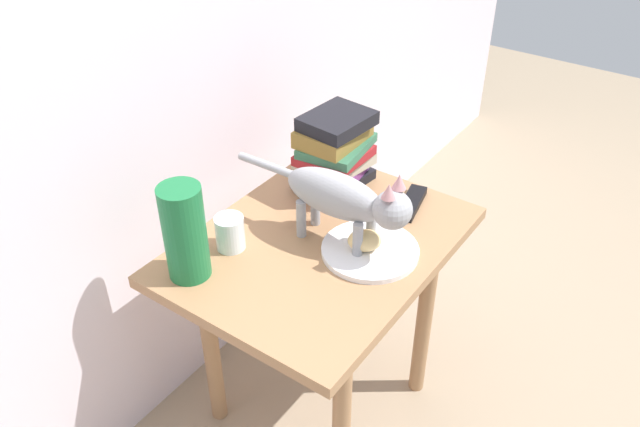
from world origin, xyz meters
name	(u,v)px	position (x,y,z in m)	size (l,w,h in m)	color
ground_plane	(320,399)	(0.00, 0.00, 0.00)	(6.00, 6.00, 0.00)	gray
back_panel	(177,2)	(0.00, 0.40, 1.10)	(4.00, 0.04, 2.20)	silver
side_table	(320,270)	(0.00, 0.00, 0.50)	(0.72, 0.55, 0.59)	#9E724C
plate	(370,250)	(0.03, -0.12, 0.60)	(0.23, 0.23, 0.01)	white
bread_roll	(365,240)	(0.02, -0.11, 0.63)	(0.08, 0.06, 0.05)	#E0BC7A
cat	(345,198)	(0.02, -0.06, 0.73)	(0.09, 0.48, 0.23)	#99999E
book_stack	(334,151)	(0.23, 0.11, 0.70)	(0.22, 0.19, 0.22)	black
green_vase	(185,233)	(-0.27, 0.17, 0.71)	(0.10, 0.10, 0.23)	#196B38
candle_jar	(230,234)	(-0.14, 0.16, 0.63)	(0.07, 0.07, 0.08)	silver
tv_remote	(411,203)	(0.26, -0.11, 0.60)	(0.15, 0.04, 0.02)	black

